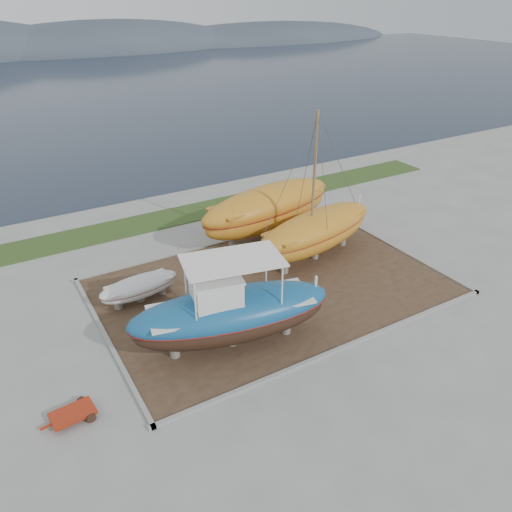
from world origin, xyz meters
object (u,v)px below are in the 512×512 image
white_dinghy (140,290)px  orange_sailboat (319,189)px  orange_bare_hull (268,213)px  red_trailer (73,415)px  blue_caique (231,304)px

white_dinghy → orange_sailboat: (10.57, -0.93, 3.79)m
white_dinghy → orange_sailboat: size_ratio=0.47×
white_dinghy → orange_bare_hull: (9.67, 2.96, 1.04)m
white_dinghy → orange_bare_hull: orange_bare_hull is taller
white_dinghy → red_trailer: white_dinghy is taller
white_dinghy → blue_caique: bearing=-72.5°
blue_caique → white_dinghy: 6.33m
blue_caique → white_dinghy: size_ratio=2.17×
blue_caique → orange_sailboat: orange_sailboat is taller
orange_sailboat → red_trailer: (-15.48, -5.56, -4.31)m
white_dinghy → orange_sailboat: 11.26m
blue_caique → orange_bare_hull: 11.27m
white_dinghy → orange_sailboat: orange_sailboat is taller
blue_caique → orange_bare_hull: bearing=61.5°
blue_caique → red_trailer: blue_caique is taller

